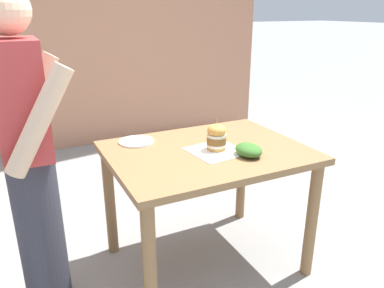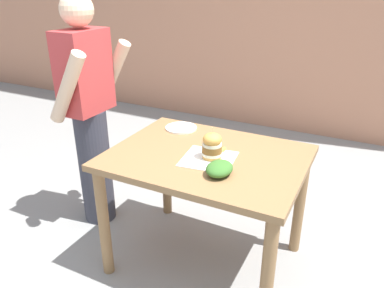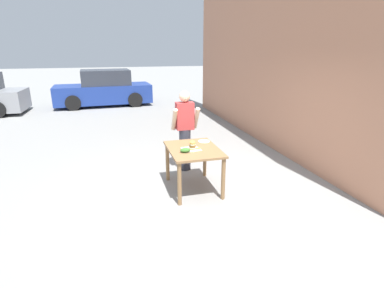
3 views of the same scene
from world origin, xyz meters
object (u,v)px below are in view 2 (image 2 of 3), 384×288
Objects in this scene: pickle_spear at (220,151)px; side_salad at (219,169)px; sandwich at (212,146)px; diner_across_table at (89,113)px; side_plate_with_forks at (181,128)px; parked_car_near_curb at (27,14)px; patio_table at (207,173)px.

side_salad is at bearing -158.50° from pickle_spear.
pickle_spear is (0.08, -0.02, -0.06)m from sandwich.
side_salad is at bearing -103.77° from diner_across_table.
side_salad reaches higher than side_plate_with_forks.
sandwich is 0.04× the size of parked_car_near_curb.
parked_car_near_curb is (6.75, 9.23, 0.05)m from patio_table.
side_plate_with_forks is (0.25, 0.40, -0.01)m from pickle_spear.
side_salad is (-0.16, -0.12, -0.04)m from sandwich.
sandwich is at bearing 167.34° from pickle_spear.
sandwich is at bearing 35.61° from side_salad.
side_plate_with_forks is 1.22× the size of side_salad.
side_salad is (-0.50, -0.50, 0.03)m from side_plate_with_forks.
parked_car_near_curb reaches higher than side_plate_with_forks.
patio_table is at bearing -126.21° from parked_car_near_curb.
sandwich is 0.87× the size of side_plate_with_forks.
side_plate_with_forks is at bearing 45.23° from side_salad.
diner_across_table is at bearing 83.62° from sandwich.
side_salad is 11.68m from parked_car_near_curb.
pickle_spear reaches higher than side_plate_with_forks.
side_plate_with_forks is at bearing 49.00° from sandwich.
diner_across_table is 10.62m from parked_car_near_curb.
patio_table is at bearing 39.98° from side_salad.
side_salad reaches higher than pickle_spear.
parked_car_near_curb is (6.95, 9.39, -0.11)m from side_salad.
parked_car_near_curb is at bearing 53.80° from sandwich.
side_salad reaches higher than patio_table.
patio_table is 0.27× the size of parked_car_near_curb.
diner_across_table reaches higher than sandwich.
sandwich is 1.01m from diner_across_table.
pickle_spear is at bearing 21.50° from side_salad.
parked_car_near_curb reaches higher than sandwich.
sandwich is at bearing -126.20° from parked_car_near_curb.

